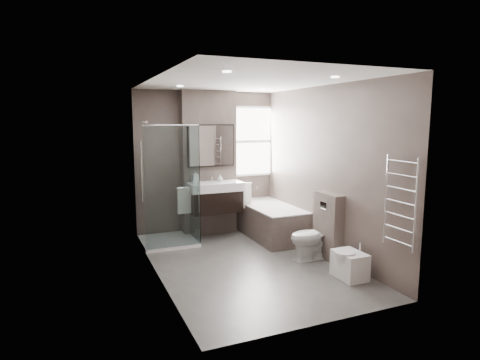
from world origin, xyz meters
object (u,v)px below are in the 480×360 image
vanity (215,197)px  bidet (349,264)px  toilet (312,237)px  bathtub (270,220)px

vanity → bidet: bearing=-67.5°
toilet → vanity: bearing=-148.2°
bathtub → toilet: (0.05, -1.29, 0.03)m
bidet → vanity: bearing=112.5°
vanity → bathtub: size_ratio=0.59×
bathtub → bidet: size_ratio=3.42×
bathtub → bidet: 2.13m
bathtub → bidet: bearing=-87.6°
vanity → bathtub: 1.07m
toilet → bathtub: bearing=-177.2°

